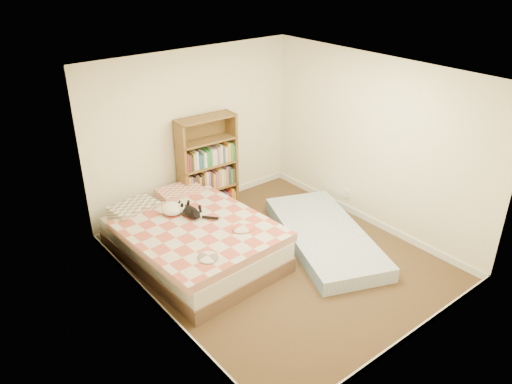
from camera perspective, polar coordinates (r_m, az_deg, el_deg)
room at (r=6.15m, az=2.89°, el=1.39°), size 3.51×4.01×2.51m
bed at (r=6.73m, az=-7.33°, el=-5.34°), size 1.77×2.35×0.61m
bookshelf at (r=7.76m, az=-5.58°, el=1.73°), size 0.94×0.36×1.54m
floor_mattress at (r=7.14m, az=7.83°, el=-5.01°), size 1.80×2.49×0.20m
black_cat at (r=6.72m, az=-7.62°, el=-2.14°), size 0.27×0.67×0.15m
white_dog at (r=6.78m, az=-9.49°, el=-1.88°), size 0.32×0.32×0.15m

